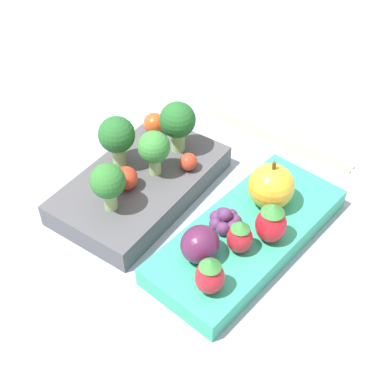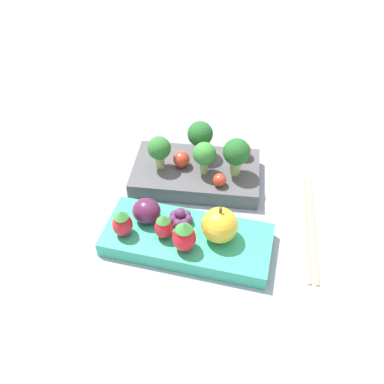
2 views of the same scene
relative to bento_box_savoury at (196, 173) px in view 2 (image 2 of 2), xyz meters
name	(u,v)px [view 2 (image 2 of 2)]	position (x,y,z in m)	size (l,w,h in m)	color
ground_plane	(187,212)	(0.00, -0.07, -0.01)	(4.00, 4.00, 0.00)	#939EB2
bento_box_savoury	(196,173)	(0.00, 0.00, 0.00)	(0.21, 0.13, 0.03)	#4C4C51
bento_box_fruit	(187,240)	(0.01, -0.14, 0.00)	(0.23, 0.11, 0.02)	#33A87F
broccoli_floret_0	(204,155)	(0.01, -0.01, 0.05)	(0.04, 0.04, 0.05)	#93B770
broccoli_floret_1	(159,149)	(-0.06, -0.01, 0.05)	(0.04, 0.04, 0.06)	#93B770
broccoli_floret_2	(236,153)	(0.06, 0.00, 0.05)	(0.04, 0.04, 0.06)	#93B770
broccoli_floret_3	(200,135)	(0.00, 0.03, 0.05)	(0.04, 0.04, 0.06)	#93B770
cherry_tomato_0	(220,180)	(0.04, -0.03, 0.02)	(0.02, 0.02, 0.02)	red
cherry_tomato_1	(181,159)	(-0.02, 0.00, 0.03)	(0.03, 0.03, 0.03)	red
cherry_tomato_2	(243,150)	(0.07, 0.04, 0.03)	(0.03, 0.03, 0.03)	#DB4C1E
apple	(220,225)	(0.06, -0.13, 0.03)	(0.05, 0.05, 0.06)	gold
strawberry_0	(184,237)	(0.02, -0.16, 0.03)	(0.03, 0.03, 0.05)	red
strawberry_1	(164,227)	(-0.01, -0.14, 0.03)	(0.03, 0.03, 0.04)	red
strawberry_2	(122,223)	(-0.07, -0.15, 0.03)	(0.03, 0.03, 0.04)	red
plum	(146,211)	(-0.05, -0.12, 0.03)	(0.04, 0.04, 0.04)	#511E42
grape_cluster	(180,218)	(0.00, -0.12, 0.02)	(0.03, 0.03, 0.03)	#562D5B
chopsticks_pair	(310,224)	(0.18, -0.06, -0.01)	(0.03, 0.21, 0.01)	tan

